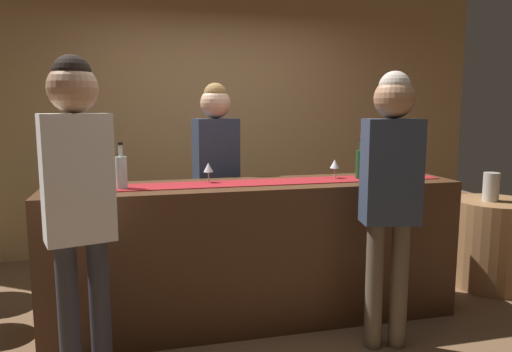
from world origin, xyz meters
TOP-DOWN VIEW (x-y plane):
  - ground_plane at (0.00, 0.00)m, footprint 10.00×10.00m
  - back_wall at (0.00, 1.90)m, footprint 6.00×0.12m
  - bar_counter at (0.00, 0.00)m, footprint 2.85×0.60m
  - counter_runner_cloth at (0.00, 0.00)m, footprint 2.71×0.28m
  - wine_bottle_green at (0.78, -0.01)m, footprint 0.07×0.07m
  - wine_bottle_clear at (-0.90, -0.03)m, footprint 0.07×0.07m
  - wine_glass_near_customer at (-0.33, 0.08)m, footprint 0.07×0.07m
  - wine_glass_mid_counter at (0.61, 0.06)m, footprint 0.07×0.07m
  - bartender at (-0.19, 0.58)m, footprint 0.37×0.25m
  - customer_sipping at (0.70, -0.58)m, footprint 0.37×0.26m
  - customer_browsing at (-1.10, -0.62)m, footprint 0.38×0.29m
  - round_side_table at (2.13, 0.16)m, footprint 0.68×0.68m
  - vase_on_side_table at (2.07, 0.16)m, footprint 0.13×0.13m

SIDE VIEW (x-z plane):
  - ground_plane at x=0.00m, z-range 0.00..0.00m
  - round_side_table at x=2.13m, z-range 0.00..0.74m
  - bar_counter at x=0.00m, z-range 0.00..1.00m
  - vase_on_side_table at x=2.07m, z-range 0.74..0.98m
  - counter_runner_cloth at x=0.00m, z-range 1.00..1.00m
  - bartender at x=-0.19m, z-range 0.20..1.92m
  - customer_sipping at x=0.70m, z-range 0.21..1.95m
  - wine_glass_near_customer at x=-0.33m, z-range 1.03..1.18m
  - wine_glass_mid_counter at x=0.61m, z-range 1.03..1.18m
  - wine_bottle_green at x=0.78m, z-range 0.96..1.26m
  - wine_bottle_clear at x=-0.90m, z-range 0.96..1.26m
  - customer_browsing at x=-1.10m, z-range 0.22..2.00m
  - back_wall at x=0.00m, z-range 0.00..2.90m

